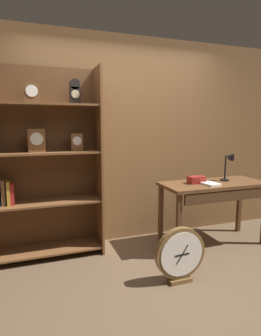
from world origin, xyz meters
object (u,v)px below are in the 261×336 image
at_px(desk_lamp, 230,162).
at_px(toolbox_small, 196,180).
at_px(bookshelf, 34,165).
at_px(round_clock_large, 180,255).
at_px(open_repair_manual, 210,184).
at_px(workbench, 215,191).

height_order(desk_lamp, toolbox_small, desk_lamp).
distance_m(bookshelf, round_clock_large, 1.81).
bearing_deg(open_repair_manual, round_clock_large, -149.03).
bearing_deg(round_clock_large, open_repair_manual, 38.33).
bearing_deg(toolbox_small, open_repair_manual, -52.26).
distance_m(toolbox_small, open_repair_manual, 0.17).
bearing_deg(open_repair_manual, bookshelf, 159.38).
xyz_separation_m(workbench, toolbox_small, (-0.23, 0.06, 0.14)).
relative_size(workbench, desk_lamp, 3.43).
bearing_deg(workbench, bookshelf, 169.51).
height_order(bookshelf, workbench, bookshelf).
height_order(toolbox_small, open_repair_manual, toolbox_small).
relative_size(desk_lamp, toolbox_small, 1.93).
height_order(toolbox_small, round_clock_large, toolbox_small).
bearing_deg(desk_lamp, open_repair_manual, -162.15).
bearing_deg(open_repair_manual, workbench, 23.00).
bearing_deg(bookshelf, open_repair_manual, -13.25).
xyz_separation_m(toolbox_small, round_clock_large, (-0.59, -0.69, -0.56)).
height_order(desk_lamp, open_repair_manual, desk_lamp).
bearing_deg(bookshelf, round_clock_large, -38.57).
distance_m(desk_lamp, toolbox_small, 0.51).
bearing_deg(round_clock_large, workbench, 37.19).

